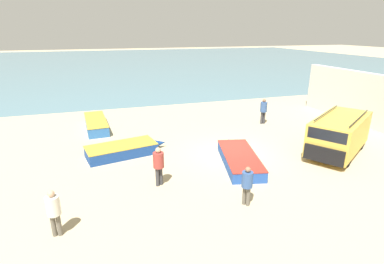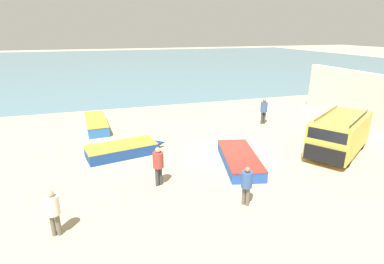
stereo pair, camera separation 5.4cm
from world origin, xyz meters
The scene contains 11 objects.
ground_plane centered at (0.00, 0.00, 0.00)m, with size 200.00×200.00×0.00m, color tan.
sea_water centered at (0.00, 52.00, 0.00)m, with size 120.00×80.00×0.01m, color slate.
harbor_wall centered at (11.05, 1.00, 1.83)m, with size 0.50×13.76×3.66m, color silver.
parked_van centered at (5.50, -1.60, 1.13)m, with size 5.27×4.39×2.17m.
fishing_rowboat_0 centered at (-0.24, -1.22, 0.28)m, with size 2.51×5.18×0.56m.
fishing_rowboat_1 centered at (-5.72, 1.64, 0.30)m, with size 4.55×2.31×0.61m.
fishing_rowboat_2 centered at (-7.11, 7.10, 0.34)m, with size 1.60×5.30×0.67m.
fisherman_0 centered at (-4.57, -2.24, 1.06)m, with size 0.46×0.46×1.77m.
fisherman_1 centered at (-1.68, -4.78, 0.96)m, with size 0.42×0.42×1.61m.
fisherman_2 centered at (-8.47, -4.56, 1.00)m, with size 0.44×0.44×1.67m.
fisherman_3 centered at (4.40, 4.44, 1.10)m, with size 0.48×0.48×1.83m.
Camera 1 is at (-6.72, -13.78, 6.45)m, focal length 28.00 mm.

